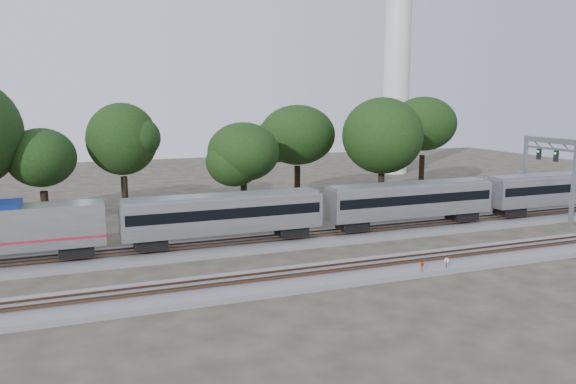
# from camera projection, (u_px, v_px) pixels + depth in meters

# --- Properties ---
(ground) EXTENTS (160.00, 160.00, 0.00)m
(ground) POSITION_uv_depth(u_px,v_px,m) (305.00, 263.00, 43.55)
(ground) COLOR #383328
(ground) RESTS_ON ground
(track_far) EXTENTS (160.00, 5.00, 0.73)m
(track_far) POSITION_uv_depth(u_px,v_px,m) (278.00, 242.00, 49.04)
(track_far) COLOR slate
(track_far) RESTS_ON ground
(track_near) EXTENTS (160.00, 5.00, 0.73)m
(track_near) POSITION_uv_depth(u_px,v_px,m) (326.00, 275.00, 39.83)
(track_near) COLOR slate
(track_near) RESTS_ON ground
(train) EXTENTS (105.69, 3.01, 4.44)m
(train) POSITION_uv_depth(u_px,v_px,m) (488.00, 193.00, 56.54)
(train) COLOR silver
(train) RESTS_ON ground
(switch_stand_red) EXTENTS (0.34, 0.13, 1.10)m
(switch_stand_red) POSITION_uv_depth(u_px,v_px,m) (422.00, 268.00, 39.91)
(switch_stand_red) COLOR #512D19
(switch_stand_red) RESTS_ON ground
(switch_stand_white) EXTENTS (0.36, 0.10, 1.14)m
(switch_stand_white) POSITION_uv_depth(u_px,v_px,m) (446.00, 263.00, 40.88)
(switch_stand_white) COLOR #512D19
(switch_stand_white) RESTS_ON ground
(switch_lever) EXTENTS (0.52, 0.33, 0.30)m
(switch_lever) POSITION_uv_depth(u_px,v_px,m) (412.00, 273.00, 40.47)
(switch_lever) COLOR #512D19
(switch_lever) RESTS_ON ground
(signal_gantry) EXTENTS (0.59, 7.02, 8.54)m
(signal_gantry) POSITION_uv_depth(u_px,v_px,m) (549.00, 160.00, 58.74)
(signal_gantry) COLOR gray
(signal_gantry) RESTS_ON ground
(tree_2) EXTENTS (7.16, 7.16, 10.09)m
(tree_2) POSITION_uv_depth(u_px,v_px,m) (41.00, 158.00, 53.26)
(tree_2) COLOR black
(tree_2) RESTS_ON ground
(tree_3) EXTENTS (8.58, 8.58, 12.10)m
(tree_3) POSITION_uv_depth(u_px,v_px,m) (122.00, 139.00, 57.76)
(tree_3) COLOR black
(tree_3) RESTS_ON ground
(tree_4) EXTENTS (7.21, 7.21, 10.17)m
(tree_4) POSITION_uv_depth(u_px,v_px,m) (243.00, 152.00, 58.46)
(tree_4) COLOR black
(tree_4) RESTS_ON ground
(tree_5) EXTENTS (8.34, 8.34, 11.75)m
(tree_5) POSITION_uv_depth(u_px,v_px,m) (297.00, 135.00, 68.01)
(tree_5) COLOR black
(tree_5) RESTS_ON ground
(tree_6) EXTENTS (8.57, 8.57, 12.09)m
(tree_6) POSITION_uv_depth(u_px,v_px,m) (382.00, 136.00, 63.11)
(tree_6) COLOR black
(tree_6) RESTS_ON ground
(tree_7) EXTENTS (9.34, 9.34, 13.16)m
(tree_7) POSITION_uv_depth(u_px,v_px,m) (423.00, 124.00, 75.51)
(tree_7) COLOR black
(tree_7) RESTS_ON ground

